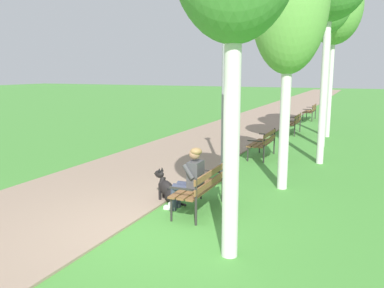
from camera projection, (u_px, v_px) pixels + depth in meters
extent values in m
plane|color=#478E38|center=(148.00, 229.00, 6.80)|extent=(120.00, 120.00, 0.00)
cube|color=gray|center=(287.00, 107.00, 29.26)|extent=(3.72, 60.00, 0.04)
cube|color=brown|center=(188.00, 187.00, 7.70)|extent=(0.14, 1.50, 0.04)
cube|color=brown|center=(197.00, 188.00, 7.63)|extent=(0.14, 1.50, 0.04)
cube|color=brown|center=(205.00, 189.00, 7.56)|extent=(0.14, 1.50, 0.04)
cube|color=brown|center=(210.00, 183.00, 7.50)|extent=(0.04, 1.50, 0.11)
cube|color=brown|center=(211.00, 173.00, 7.46)|extent=(0.04, 1.50, 0.11)
cylinder|color=#2D2B28|center=(201.00, 189.00, 8.37)|extent=(0.04, 0.04, 0.45)
cylinder|color=#2D2B28|center=(223.00, 182.00, 8.15)|extent=(0.04, 0.04, 0.85)
cube|color=#2D2B28|center=(210.00, 171.00, 8.22)|extent=(0.45, 0.04, 0.03)
cylinder|color=#2D2B28|center=(171.00, 209.00, 7.13)|extent=(0.04, 0.04, 0.45)
cylinder|color=#2D2B28|center=(196.00, 202.00, 6.91)|extent=(0.04, 0.04, 0.85)
cube|color=#2D2B28|center=(181.00, 189.00, 6.98)|extent=(0.45, 0.04, 0.03)
cube|color=brown|center=(255.00, 143.00, 12.45)|extent=(0.14, 1.50, 0.04)
cube|color=brown|center=(260.00, 143.00, 12.38)|extent=(0.14, 1.50, 0.04)
cube|color=brown|center=(266.00, 144.00, 12.31)|extent=(0.14, 1.50, 0.04)
cube|color=brown|center=(270.00, 139.00, 12.24)|extent=(0.04, 1.50, 0.11)
cube|color=brown|center=(270.00, 134.00, 12.21)|extent=(0.04, 1.50, 0.11)
cylinder|color=#2D2B28|center=(260.00, 146.00, 13.12)|extent=(0.04, 0.04, 0.45)
cylinder|color=#2D2B28|center=(274.00, 141.00, 12.89)|extent=(0.04, 0.04, 0.85)
cube|color=#2D2B28|center=(266.00, 134.00, 12.97)|extent=(0.45, 0.04, 0.03)
cylinder|color=#2D2B28|center=(248.00, 154.00, 11.88)|extent=(0.04, 0.04, 0.45)
cylinder|color=#2D2B28|center=(264.00, 149.00, 11.65)|extent=(0.04, 0.04, 0.85)
cube|color=#2D2B28|center=(255.00, 141.00, 11.72)|extent=(0.45, 0.04, 0.03)
cube|color=brown|center=(287.00, 123.00, 17.16)|extent=(0.14, 1.50, 0.04)
cube|color=brown|center=(291.00, 123.00, 17.09)|extent=(0.14, 1.50, 0.04)
cube|color=brown|center=(295.00, 123.00, 17.02)|extent=(0.14, 1.50, 0.04)
cube|color=brown|center=(298.00, 120.00, 16.95)|extent=(0.04, 1.50, 0.11)
cube|color=brown|center=(298.00, 116.00, 16.92)|extent=(0.04, 1.50, 0.11)
cylinder|color=#2D2B28|center=(289.00, 126.00, 17.83)|extent=(0.04, 0.04, 0.45)
cylinder|color=#2D2B28|center=(300.00, 122.00, 17.60)|extent=(0.04, 0.04, 0.85)
cube|color=#2D2B28|center=(294.00, 117.00, 17.68)|extent=(0.45, 0.04, 0.03)
cylinder|color=#2D2B28|center=(283.00, 130.00, 16.59)|extent=(0.04, 0.04, 0.45)
cylinder|color=#2D2B28|center=(295.00, 126.00, 16.36)|extent=(0.04, 0.04, 0.85)
cube|color=#2D2B28|center=(288.00, 121.00, 16.44)|extent=(0.45, 0.04, 0.03)
cube|color=brown|center=(305.00, 111.00, 22.02)|extent=(0.14, 1.50, 0.04)
cube|color=brown|center=(309.00, 112.00, 21.95)|extent=(0.14, 1.50, 0.04)
cube|color=brown|center=(312.00, 112.00, 21.88)|extent=(0.14, 1.50, 0.04)
cube|color=brown|center=(314.00, 109.00, 21.81)|extent=(0.04, 1.50, 0.11)
cube|color=brown|center=(314.00, 106.00, 21.78)|extent=(0.04, 1.50, 0.11)
cylinder|color=#2D2B28|center=(307.00, 114.00, 22.69)|extent=(0.04, 0.04, 0.45)
cylinder|color=#2D2B28|center=(316.00, 111.00, 22.46)|extent=(0.04, 0.04, 0.85)
cube|color=#2D2B28|center=(311.00, 107.00, 22.53)|extent=(0.45, 0.04, 0.03)
cylinder|color=#2D2B28|center=(303.00, 117.00, 21.45)|extent=(0.04, 0.04, 0.45)
cylinder|color=#2D2B28|center=(312.00, 113.00, 21.22)|extent=(0.04, 0.04, 0.85)
cube|color=#2D2B28|center=(307.00, 109.00, 21.29)|extent=(0.45, 0.04, 0.03)
cylinder|color=#33384C|center=(188.00, 185.00, 7.75)|extent=(0.42, 0.14, 0.14)
cylinder|color=#33384C|center=(178.00, 196.00, 7.88)|extent=(0.11, 0.11, 0.47)
cube|color=silver|center=(174.00, 205.00, 7.94)|extent=(0.24, 0.09, 0.07)
cylinder|color=#33384C|center=(183.00, 188.00, 7.57)|extent=(0.42, 0.14, 0.14)
cylinder|color=#33384C|center=(173.00, 199.00, 7.70)|extent=(0.11, 0.11, 0.47)
cube|color=silver|center=(170.00, 208.00, 7.76)|extent=(0.24, 0.09, 0.07)
cube|color=#3F3F42|center=(196.00, 175.00, 7.53)|extent=(0.22, 0.36, 0.52)
cylinder|color=#3F3F42|center=(197.00, 167.00, 7.71)|extent=(0.25, 0.09, 0.30)
cylinder|color=#3F3F42|center=(188.00, 172.00, 7.35)|extent=(0.25, 0.09, 0.30)
sphere|color=#A37556|center=(195.00, 154.00, 7.46)|extent=(0.21, 0.21, 0.21)
ellipsoid|color=olive|center=(196.00, 151.00, 7.44)|extent=(0.22, 0.23, 0.14)
ellipsoid|color=black|center=(172.00, 196.00, 8.12)|extent=(0.41, 0.35, 0.32)
ellipsoid|color=black|center=(167.00, 188.00, 8.19)|extent=(0.53, 0.32, 0.48)
ellipsoid|color=black|center=(168.00, 187.00, 8.15)|extent=(0.39, 0.26, 0.27)
cylinder|color=black|center=(164.00, 191.00, 8.33)|extent=(0.06, 0.06, 0.38)
cylinder|color=black|center=(160.00, 192.00, 8.23)|extent=(0.06, 0.06, 0.38)
cylinder|color=black|center=(162.00, 181.00, 8.22)|extent=(0.14, 0.19, 0.19)
ellipsoid|color=black|center=(159.00, 174.00, 8.25)|extent=(0.24, 0.18, 0.16)
cone|color=black|center=(156.00, 174.00, 8.31)|extent=(0.12, 0.11, 0.09)
cone|color=black|center=(162.00, 169.00, 8.24)|extent=(0.06, 0.06, 0.09)
cone|color=black|center=(159.00, 170.00, 8.17)|extent=(0.06, 0.06, 0.09)
cylinder|color=black|center=(180.00, 204.00, 8.03)|extent=(0.28, 0.10, 0.04)
cylinder|color=gray|center=(223.00, 170.00, 10.27)|extent=(0.20, 0.20, 0.30)
cylinder|color=gray|center=(224.00, 94.00, 9.92)|extent=(0.11, 0.11, 4.17)
ellipsoid|color=silver|center=(225.00, 1.00, 9.52)|extent=(0.24, 0.24, 0.32)
cylinder|color=silver|center=(231.00, 137.00, 5.53)|extent=(0.23, 0.23, 3.51)
cylinder|color=silver|center=(285.00, 119.00, 8.89)|extent=(0.22, 0.22, 3.20)
ellipsoid|color=#66A847|center=(290.00, 0.00, 8.43)|extent=(1.66, 1.59, 3.11)
cylinder|color=silver|center=(324.00, 86.00, 11.25)|extent=(0.20, 0.20, 4.46)
cylinder|color=silver|center=(325.00, 82.00, 13.81)|extent=(0.20, 0.20, 4.53)
cylinder|color=silver|center=(330.00, 85.00, 15.94)|extent=(0.18, 0.18, 4.23)
ellipsoid|color=#66A847|center=(335.00, 6.00, 15.40)|extent=(2.09, 2.25, 2.91)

